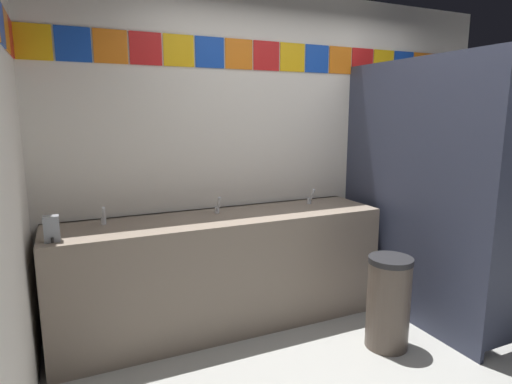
{
  "coord_description": "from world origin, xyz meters",
  "views": [
    {
      "loc": [
        -1.81,
        -1.81,
        1.65
      ],
      "look_at": [
        -0.61,
        0.85,
        1.1
      ],
      "focal_mm": 29.82,
      "sensor_mm": 36.0,
      "label": 1
    }
  ],
  "objects": [
    {
      "name": "ground_plane",
      "position": [
        0.0,
        0.0,
        0.0
      ],
      "size": [
        9.08,
        9.08,
        0.0
      ],
      "primitive_type": "plane",
      "color": "#9E9E99"
    },
    {
      "name": "trash_bin",
      "position": [
        0.2,
        0.36,
        0.33
      ],
      "size": [
        0.31,
        0.31,
        0.66
      ],
      "color": "brown",
      "rests_on": "ground_plane"
    },
    {
      "name": "wall_back",
      "position": [
        0.0,
        1.49,
        1.32
      ],
      "size": [
        4.13,
        0.09,
        2.63
      ],
      "color": "silver",
      "rests_on": "ground_plane"
    },
    {
      "name": "faucet_right",
      "position": [
        0.08,
        1.24,
        0.93
      ],
      "size": [
        0.04,
        0.1,
        0.14
      ],
      "color": "silver",
      "rests_on": "vanity_counter"
    },
    {
      "name": "toilet",
      "position": [
        1.14,
        0.99,
        0.3
      ],
      "size": [
        0.39,
        0.49,
        0.74
      ],
      "color": "white",
      "rests_on": "ground_plane"
    },
    {
      "name": "stall_divider",
      "position": [
        0.78,
        0.42,
        1.03
      ],
      "size": [
        0.92,
        1.54,
        2.05
      ],
      "color": "#33384C",
      "rests_on": "ground_plane"
    },
    {
      "name": "vanity_counter",
      "position": [
        -0.76,
        1.15,
        0.45
      ],
      "size": [
        2.51,
        0.61,
        0.88
      ],
      "color": "gray",
      "rests_on": "ground_plane"
    },
    {
      "name": "faucet_left",
      "position": [
        -1.59,
        1.24,
        0.93
      ],
      "size": [
        0.04,
        0.1,
        0.14
      ],
      "color": "silver",
      "rests_on": "vanity_counter"
    },
    {
      "name": "soap_dispenser",
      "position": [
        -1.91,
        0.97,
        0.96
      ],
      "size": [
        0.09,
        0.09,
        0.16
      ],
      "color": "gray",
      "rests_on": "vanity_counter"
    },
    {
      "name": "faucet_center",
      "position": [
        -0.76,
        1.24,
        0.93
      ],
      "size": [
        0.04,
        0.1,
        0.14
      ],
      "color": "silver",
      "rests_on": "vanity_counter"
    }
  ]
}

